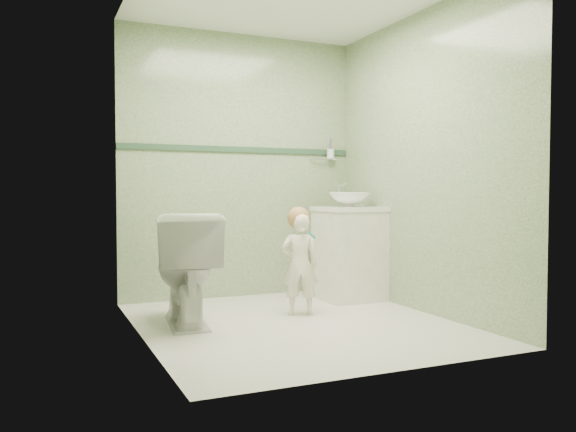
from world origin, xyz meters
name	(u,v)px	position (x,y,z in m)	size (l,w,h in m)	color
ground	(296,324)	(0.00, 0.00, 0.00)	(2.50, 2.50, 0.00)	beige
room_shell	(296,159)	(0.00, 0.00, 1.20)	(2.50, 2.54, 2.40)	gray
trim_stripe	(240,149)	(0.00, 1.24, 1.35)	(2.20, 0.02, 0.05)	#2A4A33
vanity	(349,255)	(0.84, 0.70, 0.40)	(0.52, 0.50, 0.80)	silver
counter	(350,209)	(0.84, 0.70, 0.81)	(0.54, 0.52, 0.04)	white
basin	(350,200)	(0.84, 0.70, 0.89)	(0.37, 0.37, 0.13)	white
faucet	(340,191)	(0.84, 0.89, 0.97)	(0.03, 0.13, 0.18)	silver
cup_holder	(330,154)	(0.89, 1.18, 1.33)	(0.26, 0.07, 0.21)	silver
toilet	(185,268)	(-0.74, 0.31, 0.41)	(0.46, 0.80, 0.81)	white
toddler	(300,264)	(0.15, 0.27, 0.40)	(0.29, 0.19, 0.79)	white
hair_cap	(298,218)	(0.15, 0.30, 0.76)	(0.18, 0.18, 0.18)	#A57442
teal_toothbrush	(311,235)	(0.18, 0.13, 0.64)	(0.11, 0.14, 0.08)	#18927C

